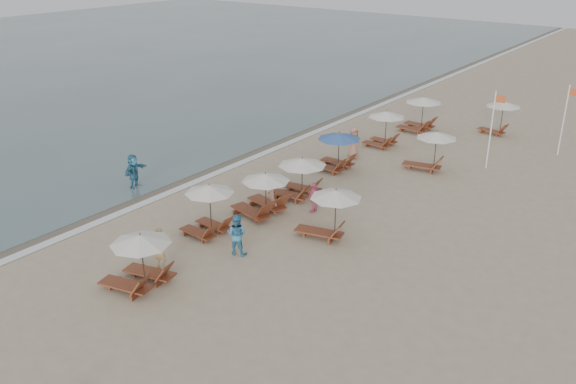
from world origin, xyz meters
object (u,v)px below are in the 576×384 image
Objects in this scene: lounger_station_4 at (335,150)px; beachgoer_far_b at (354,143)px; lounger_station_0 at (138,261)px; beachgoer_far_a at (314,198)px; lounger_station_5 at (383,127)px; beachgoer_mid_b at (274,195)px; waterline_walker at (134,171)px; inland_station_2 at (499,113)px; lounger_station_2 at (261,195)px; beachgoer_mid_a at (237,234)px; lounger_station_3 at (298,177)px; inland_station_1 at (430,148)px; flag_pole_near at (492,126)px; lounger_station_1 at (207,209)px; inland_station_0 at (328,210)px; beachgoer_near at (159,249)px; lounger_station_6 at (419,114)px.

lounger_station_4 is 2.28m from beachgoer_far_b.
lounger_station_0 is 1.78× the size of beachgoer_far_a.
lounger_station_5 is 1.61× the size of beachgoer_far_a.
lounger_station_5 reaches higher than beachgoer_mid_b.
lounger_station_0 is 1.47× the size of waterline_walker.
lounger_station_5 is 8.35m from inland_station_2.
inland_station_2 reaches higher than lounger_station_2.
beachgoer_far_a is (1.39, 9.34, -0.31)m from lounger_station_0.
beachgoer_mid_b is (0.85, -6.56, -0.26)m from lounger_station_4.
lounger_station_5 is 16.05m from beachgoer_mid_a.
lounger_station_0 is 0.99× the size of lounger_station_3.
lounger_station_5 is (-0.83, 19.99, 0.20)m from lounger_station_0.
flag_pole_near reaches higher than inland_station_1.
lounger_station_1 is 1.28× the size of beachgoer_far_b.
inland_station_0 is at bearing -125.86° from beachgoer_far_b.
beachgoer_mid_b is at bearing -86.46° from lounger_station_5.
beachgoer_mid_b is (-0.10, 8.17, -0.18)m from lounger_station_0.
beachgoer_near is (-0.33, 1.29, -0.17)m from lounger_station_0.
inland_station_1 is 8.69m from beachgoer_far_a.
lounger_station_5 is 11.84m from beachgoer_mid_b.
beachgoer_mid_b is at bearing 76.06° from lounger_station_1.
beachgoer_mid_b is (0.42, 0.47, -0.09)m from lounger_station_2.
beachgoer_near is (-0.01, -9.10, -0.18)m from lounger_station_3.
lounger_station_2 is 1.54× the size of waterline_walker.
lounger_station_6 is at bearing 90.80° from lounger_station_3.
flag_pole_near is at bearing 1.54° from lounger_station_5.
lounger_station_3 is 1.02× the size of lounger_station_4.
beachgoer_mid_a is 5.27m from beachgoer_far_a.
lounger_station_1 is 19.67m from lounger_station_6.
inland_station_2 is at bearing -43.17° from waterline_walker.
lounger_station_5 is at bearing -97.48° from beachgoer_mid_a.
flag_pole_near is at bearing -68.63° from beachgoer_mid_b.
inland_station_1 is at bearing 69.59° from lounger_station_2.
waterline_walker is (-9.17, -3.11, 0.16)m from beachgoer_far_a.
lounger_station_2 reaches higher than lounger_station_3.
beachgoer_mid_a is at bearing -105.80° from flag_pole_near.
waterline_walker reaches higher than beachgoer_near.
lounger_station_4 is 1.46× the size of waterline_walker.
lounger_station_6 is 15.08m from beachgoer_far_a.
inland_station_0 is at bearing -77.05° from lounger_station_6.
flag_pole_near is at bearing 63.28° from lounger_station_2.
flag_pole_near is (6.74, 15.54, 1.23)m from lounger_station_1.
lounger_station_3 is at bearing -104.67° from inland_station_2.
beachgoer_far_a is (-2.59, -17.47, -0.71)m from inland_station_2.
lounger_station_5 is at bearing -161.71° from beachgoer_far_a.
lounger_station_6 is at bearing 89.99° from lounger_station_2.
inland_station_0 and inland_station_1 have the same top height.
lounger_station_2 is 4.02m from beachgoer_mid_a.
lounger_station_5 is 0.85× the size of inland_station_0.
lounger_station_2 is 0.63× the size of flag_pole_near.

